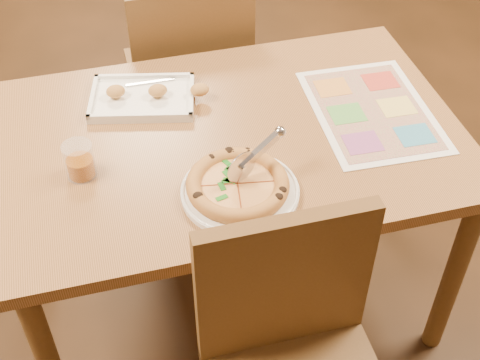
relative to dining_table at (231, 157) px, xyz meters
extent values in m
plane|color=#351F0E|center=(0.00, 0.00, -0.63)|extent=(7.00, 7.00, 0.00)
cube|color=#99643D|center=(0.00, 0.00, 0.07)|extent=(1.30, 0.85, 0.04)
cylinder|color=brown|center=(-0.59, 0.36, -0.29)|extent=(0.06, 0.06, 0.68)
cylinder|color=brown|center=(0.59, -0.36, -0.29)|extent=(0.06, 0.06, 0.68)
cylinder|color=brown|center=(0.59, 0.36, -0.29)|extent=(0.06, 0.06, 0.68)
cube|color=brown|center=(0.00, -0.51, 0.04)|extent=(0.42, 0.04, 0.45)
cube|color=brown|center=(0.00, 0.70, -0.18)|extent=(0.42, 0.42, 0.04)
cube|color=brown|center=(0.00, 0.51, 0.04)|extent=(0.42, 0.04, 0.45)
cylinder|color=white|center=(-0.03, -0.24, 0.09)|extent=(0.33, 0.33, 0.02)
cylinder|color=#BD7940|center=(-0.04, -0.23, 0.11)|extent=(0.25, 0.25, 0.01)
cylinder|color=#EED081|center=(-0.04, -0.23, 0.12)|extent=(0.22, 0.22, 0.01)
torus|color=#BD7940|center=(-0.04, -0.23, 0.12)|extent=(0.26, 0.26, 0.04)
cylinder|color=silver|center=(-0.03, -0.22, 0.16)|extent=(0.08, 0.04, 0.09)
cube|color=silver|center=(0.03, -0.20, 0.19)|extent=(0.13, 0.07, 0.06)
cube|color=white|center=(-0.21, 0.21, 0.09)|extent=(0.34, 0.27, 0.02)
cube|color=silver|center=(-0.21, 0.21, 0.11)|extent=(0.15, 0.01, 0.00)
ellipsoid|color=gold|center=(-0.29, 0.23, 0.12)|extent=(0.06, 0.05, 0.04)
ellipsoid|color=gold|center=(-0.17, 0.20, 0.12)|extent=(0.06, 0.05, 0.04)
ellipsoid|color=gold|center=(-0.05, 0.17, 0.12)|extent=(0.06, 0.05, 0.04)
cylinder|color=#8F470B|center=(-0.42, -0.06, 0.11)|extent=(0.07, 0.07, 0.05)
cylinder|color=white|center=(-0.42, -0.06, 0.13)|extent=(0.08, 0.08, 0.10)
cube|color=white|center=(0.42, -0.01, 0.09)|extent=(0.35, 0.48, 0.00)
camera|label=1|loc=(-0.34, -1.40, 1.29)|focal=50.00mm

